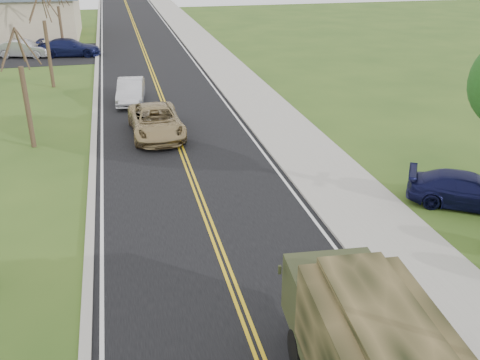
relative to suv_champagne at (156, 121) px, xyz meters
name	(u,v)px	position (x,y,z in m)	size (l,w,h in m)	color
road	(149,64)	(0.97, 17.70, -0.76)	(8.00, 120.00, 0.01)	black
curb_right	(199,61)	(5.12, 17.70, -0.70)	(0.30, 120.00, 0.12)	#9E998E
sidewalk_right	(220,60)	(6.87, 17.70, -0.71)	(3.20, 120.00, 0.10)	#9E998E
curb_left	(97,66)	(-3.18, 17.70, -0.71)	(0.30, 120.00, 0.10)	#9E998E
bare_tree_b	(26,98)	(-6.04, -0.30, 1.71)	(1.83, 2.14, 5.73)	#38281C
bare_tree_c	(48,46)	(-6.04, 11.70, 2.01)	(2.04, 2.39, 6.42)	#38281C
bare_tree_d	(61,25)	(-6.04, 23.70, 1.79)	(1.88, 2.20, 5.91)	#38281C
suv_champagne	(156,121)	(0.00, 0.00, 0.00)	(2.53, 5.49, 1.53)	#A0885A
sedan_silver	(131,91)	(-0.97, 6.59, -0.04)	(1.53, 4.40, 1.45)	#B5B5BA
pickup_navy	(468,191)	(10.76, -10.82, -0.12)	(1.79, 4.41, 1.28)	#0E1034
lot_car_silver	(24,49)	(-9.27, 22.94, -0.01)	(1.59, 4.56, 1.50)	#B1B0B5
lot_car_navy	(70,47)	(-5.45, 22.59, -0.01)	(2.10, 5.17, 1.50)	#10153D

